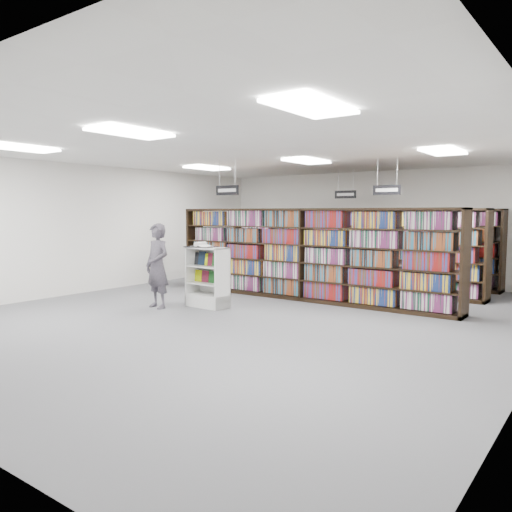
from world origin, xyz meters
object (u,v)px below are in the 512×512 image
Objects in this scene: bookshelf_row_near at (306,254)px; endcap_display at (209,286)px; open_book at (201,246)px; shopper at (157,266)px.

bookshelf_row_near reaches higher than endcap_display.
endcap_display is 1.85× the size of open_book.
endcap_display is (-1.23, -1.97, -0.60)m from bookshelf_row_near.
shopper is at bearing -139.10° from open_book.
endcap_display is 0.87m from open_book.
bookshelf_row_near reaches higher than open_book.
endcap_display is at bearing 21.79° from open_book.
open_book is at bearing 53.70° from shopper.
open_book reaches higher than endcap_display.
shopper reaches higher than endcap_display.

